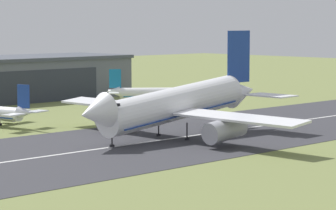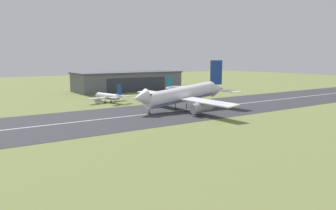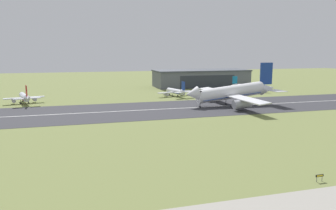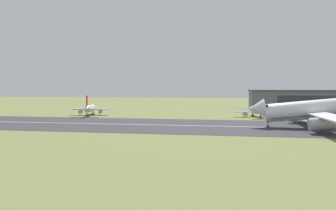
{
  "view_description": "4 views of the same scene",
  "coord_description": "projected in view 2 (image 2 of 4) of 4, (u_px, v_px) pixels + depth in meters",
  "views": [
    {
      "loc": [
        -62.03,
        18.14,
        20.87
      ],
      "look_at": [
        10.57,
        93.55,
        9.99
      ],
      "focal_mm": 85.0,
      "sensor_mm": 36.0,
      "label": 1
    },
    {
      "loc": [
        -37.43,
        18.14,
        20.54
      ],
      "look_at": [
        8.98,
        87.06,
        8.4
      ],
      "focal_mm": 35.0,
      "sensor_mm": 36.0,
      "label": 2
    },
    {
      "loc": [
        -30.23,
        -13.32,
        24.36
      ],
      "look_at": [
        0.7,
        94.21,
        6.05
      ],
      "focal_mm": 35.0,
      "sensor_mm": 36.0,
      "label": 3
    },
    {
      "loc": [
        8.28,
        8.26,
        13.55
      ],
      "look_at": [
        -4.6,
        83.67,
        9.17
      ],
      "focal_mm": 35.0,
      "sensor_mm": 36.0,
      "label": 4
    }
  ],
  "objects": [
    {
      "name": "airplane_landing",
      "position": [
        182.0,
        95.0,
        127.57
      ],
      "size": [
        45.09,
        57.15,
        19.3
      ],
      "color": "white",
      "rests_on": "ground_plane"
    },
    {
      "name": "hangar_building",
      "position": [
        128.0,
        81.0,
        204.64
      ],
      "size": [
        66.3,
        25.33,
        11.67
      ],
      "color": "slate",
      "rests_on": "ground_plane"
    },
    {
      "name": "ground_plane",
      "position": [
        212.0,
        174.0,
        57.89
      ],
      "size": [
        667.1,
        667.1,
        0.0
      ],
      "primitive_type": "plane",
      "color": "olive"
    },
    {
      "name": "airplane_parked_centre",
      "position": [
        108.0,
        97.0,
        149.75
      ],
      "size": [
        20.68,
        20.47,
        8.81
      ],
      "color": "silver",
      "rests_on": "ground_plane"
    },
    {
      "name": "runway_centreline",
      "position": [
        90.0,
        120.0,
        106.99
      ],
      "size": [
        384.39,
        0.7,
        0.01
      ],
      "primitive_type": "cube",
      "color": "silver",
      "rests_on": "runway_strip"
    },
    {
      "name": "airplane_parked_east",
      "position": [
        186.0,
        89.0,
        183.15
      ],
      "size": [
        22.06,
        21.32,
        9.3
      ],
      "color": "white",
      "rests_on": "ground_plane"
    },
    {
      "name": "runway_strip",
      "position": [
        90.0,
        121.0,
        107.0
      ],
      "size": [
        427.1,
        42.5,
        0.06
      ],
      "primitive_type": "cube",
      "color": "#333338",
      "rests_on": "ground_plane"
    }
  ]
}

